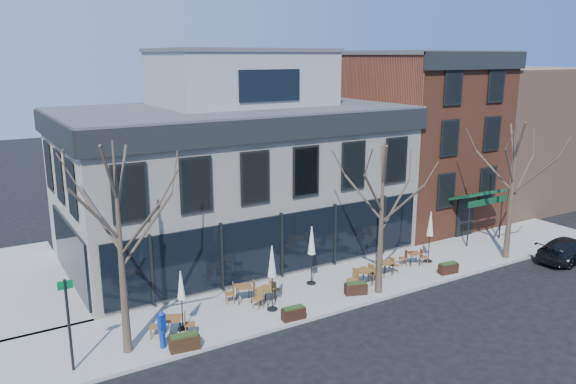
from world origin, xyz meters
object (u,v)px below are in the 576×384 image
parked_sedan (569,249)px  call_box (162,328)px  umbrella_0 (181,288)px  cafe_set_0 (172,325)px

parked_sedan → call_box: size_ratio=2.93×
umbrella_0 → cafe_set_0: bearing=-147.7°
call_box → umbrella_0: (1.18, 1.01, 0.97)m
cafe_set_0 → umbrella_0: (0.55, 0.35, 1.27)m
cafe_set_0 → umbrella_0: bearing=32.3°
call_box → cafe_set_0: bearing=46.5°
parked_sedan → umbrella_0: size_ratio=1.76×
umbrella_0 → parked_sedan: bearing=-8.5°
umbrella_0 → call_box: bearing=-139.4°
cafe_set_0 → umbrella_0: 1.43m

